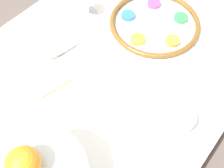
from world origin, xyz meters
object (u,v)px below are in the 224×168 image
seder_plate (155,23)px  bread_plate (47,80)px  napkin_roll (57,49)px  orange_fruit (23,163)px  cup_far (179,122)px

seder_plate → bread_plate: size_ratio=1.75×
seder_plate → napkin_roll: size_ratio=2.28×
orange_fruit → cup_far: bearing=151.4°
seder_plate → bread_plate: 0.45m
seder_plate → cup_far: 0.41m
bread_plate → napkin_roll: (-0.10, -0.06, 0.01)m
bread_plate → napkin_roll: bearing=-151.0°
bread_plate → cup_far: (-0.13, 0.42, 0.03)m
orange_fruit → cup_far: size_ratio=0.99×
bread_plate → napkin_roll: napkin_roll is taller
orange_fruit → cup_far: (-0.36, 0.20, -0.13)m
bread_plate → napkin_roll: 0.12m
seder_plate → bread_plate: seder_plate is taller
bread_plate → cup_far: cup_far is taller
napkin_roll → bread_plate: bearing=29.0°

